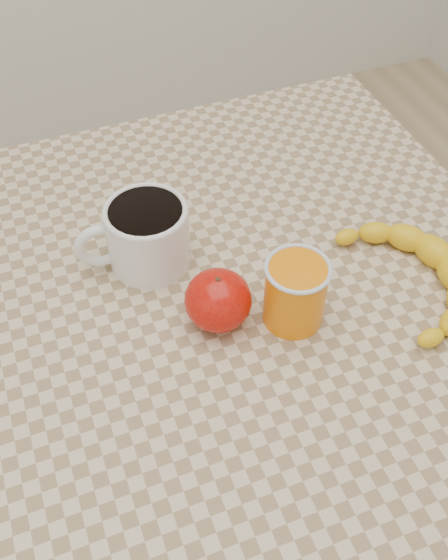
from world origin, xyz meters
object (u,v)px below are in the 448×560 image
object	(u,v)px
apple	(218,300)
banana	(414,276)
table	(224,331)
orange_juice_glass	(295,292)
coffee_mug	(146,234)

from	to	relation	value
apple	banana	bearing A→B (deg)	-8.55
table	orange_juice_glass	bearing A→B (deg)	-48.01
table	apple	xyz separation A→B (m)	(-0.02, -0.04, 0.12)
table	banana	bearing A→B (deg)	-19.12
orange_juice_glass	table	bearing A→B (deg)	131.99
orange_juice_glass	banana	world-z (taller)	orange_juice_glass
table	apple	bearing A→B (deg)	-119.54
apple	orange_juice_glass	bearing A→B (deg)	-18.45
orange_juice_glass	apple	bearing A→B (deg)	161.55
coffee_mug	orange_juice_glass	world-z (taller)	same
table	apple	distance (m)	0.13
orange_juice_glass	apple	world-z (taller)	orange_juice_glass
table	coffee_mug	world-z (taller)	coffee_mug
coffee_mug	banana	world-z (taller)	coffee_mug
coffee_mug	banana	bearing A→B (deg)	-28.58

